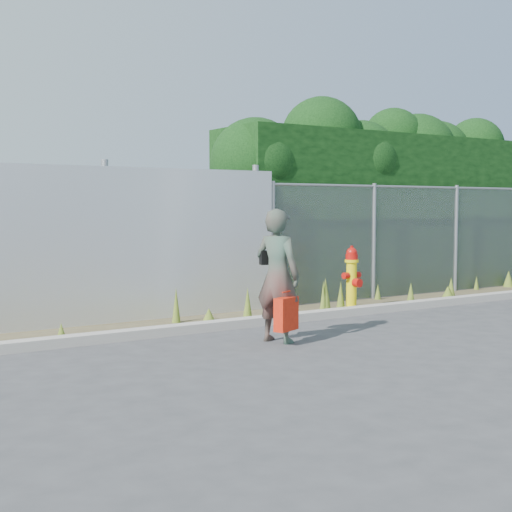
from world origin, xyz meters
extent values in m
plane|color=#3B3A3D|center=(0.00, 0.00, 0.00)|extent=(80.00, 80.00, 0.00)
cube|color=#9E968E|center=(0.00, 1.80, 0.06)|extent=(16.00, 0.22, 0.12)
cube|color=#4E432C|center=(0.00, 2.40, 0.01)|extent=(16.00, 1.20, 0.01)
cone|color=#49621D|center=(-2.71, 1.98, 0.12)|extent=(0.14, 0.14, 0.24)
cone|color=#49621D|center=(4.50, 2.38, 0.18)|extent=(0.16, 0.16, 0.36)
cone|color=#49621D|center=(1.36, 2.08, 0.25)|extent=(0.11, 0.11, 0.51)
cone|color=#49621D|center=(1.42, 2.11, 0.27)|extent=(0.19, 0.19, 0.54)
cone|color=#49621D|center=(5.80, 2.90, 0.14)|extent=(0.10, 0.10, 0.27)
cone|color=#49621D|center=(3.17, 2.05, 0.19)|extent=(0.15, 0.15, 0.38)
cone|color=#49621D|center=(-0.91, 2.52, 0.25)|extent=(0.13, 0.13, 0.50)
cone|color=#49621D|center=(-0.42, 2.46, 0.09)|extent=(0.18, 0.18, 0.18)
cone|color=#49621D|center=(4.41, 2.37, 0.11)|extent=(0.21, 0.21, 0.22)
cone|color=#49621D|center=(3.18, 2.85, 0.14)|extent=(0.12, 0.12, 0.28)
cone|color=#49621D|center=(6.74, 2.88, 0.17)|extent=(0.21, 0.21, 0.34)
cone|color=#49621D|center=(0.10, 2.24, 0.24)|extent=(0.15, 0.15, 0.47)
cone|color=#49621D|center=(1.95, 2.38, 0.22)|extent=(0.14, 0.14, 0.44)
cylinder|color=gray|center=(-1.70, 3.12, 1.15)|extent=(0.10, 0.10, 2.30)
cylinder|color=gray|center=(0.80, 3.12, 1.15)|extent=(0.10, 0.10, 2.30)
cube|color=gray|center=(4.25, 3.00, 1.00)|extent=(6.50, 0.03, 2.00)
cylinder|color=gray|center=(4.25, 3.00, 2.00)|extent=(6.50, 0.04, 0.04)
cylinder|color=gray|center=(1.05, 3.00, 1.02)|extent=(0.07, 0.07, 2.05)
cylinder|color=gray|center=(3.20, 3.00, 1.02)|extent=(0.07, 0.07, 2.05)
cylinder|color=gray|center=(5.30, 3.00, 1.02)|extent=(0.07, 0.07, 2.05)
cube|color=black|center=(4.55, 4.00, 1.50)|extent=(7.30, 1.60, 3.00)
sphere|color=black|center=(1.31, 3.91, 2.38)|extent=(1.56, 1.56, 1.56)
sphere|color=black|center=(2.02, 4.15, 2.38)|extent=(1.14, 1.14, 1.14)
sphere|color=black|center=(2.81, 4.01, 2.91)|extent=(1.48, 1.48, 1.48)
sphere|color=black|center=(3.63, 3.89, 2.51)|extent=(1.50, 1.50, 1.50)
sphere|color=black|center=(4.66, 4.08, 2.98)|extent=(1.20, 1.20, 1.20)
sphere|color=black|center=(5.22, 3.96, 2.73)|extent=(1.54, 1.54, 1.54)
sphere|color=black|center=(6.00, 4.18, 2.75)|extent=(1.36, 1.36, 1.36)
sphere|color=black|center=(7.03, 4.05, 2.92)|extent=(1.25, 1.25, 1.25)
cylinder|color=yellow|center=(2.00, 2.18, 0.03)|extent=(0.25, 0.25, 0.05)
cylinder|color=yellow|center=(2.00, 2.18, 0.39)|extent=(0.16, 0.16, 0.77)
cylinder|color=yellow|center=(2.00, 2.18, 0.79)|extent=(0.22, 0.22, 0.05)
cylinder|color=#B20F0A|center=(2.00, 2.18, 0.85)|extent=(0.19, 0.19, 0.09)
sphere|color=#B20F0A|center=(2.00, 2.18, 0.92)|extent=(0.17, 0.17, 0.17)
cylinder|color=#B20F0A|center=(2.00, 2.18, 1.01)|extent=(0.05, 0.05, 0.05)
cylinder|color=#B20F0A|center=(1.87, 2.18, 0.56)|extent=(0.09, 0.10, 0.10)
cylinder|color=#B20F0A|center=(2.12, 2.18, 0.56)|extent=(0.09, 0.10, 0.10)
cylinder|color=#B20F0A|center=(2.00, 2.05, 0.45)|extent=(0.14, 0.11, 0.14)
imported|color=#116C56|center=(-0.47, 0.66, 0.81)|extent=(0.59, 0.69, 1.62)
cube|color=#B41C0A|center=(-0.50, 0.43, 0.38)|extent=(0.36, 0.13, 0.40)
cylinder|color=#B41C0A|center=(-0.50, 0.43, 0.64)|extent=(0.17, 0.02, 0.02)
cube|color=black|center=(-0.47, 0.83, 1.02)|extent=(0.23, 0.10, 0.18)
camera|label=1|loc=(-5.33, -6.40, 1.65)|focal=50.00mm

